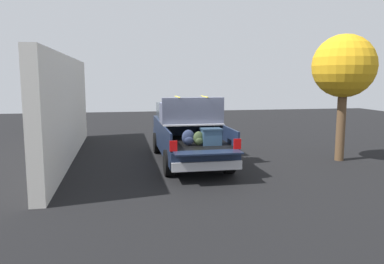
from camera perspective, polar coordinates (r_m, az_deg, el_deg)
name	(u,v)px	position (r m, az deg, el deg)	size (l,w,h in m)	color
ground_plane	(189,162)	(12.95, -0.49, -4.46)	(40.00, 40.00, 0.00)	black
pickup_truck	(187,132)	(13.14, -0.77, -0.01)	(6.05, 2.06, 2.23)	#162138
building_facade	(67,109)	(13.84, -18.23, 3.35)	(10.54, 0.36, 3.54)	silver
tree_background	(344,67)	(13.84, 21.79, 8.98)	(2.10, 2.10, 4.26)	brown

